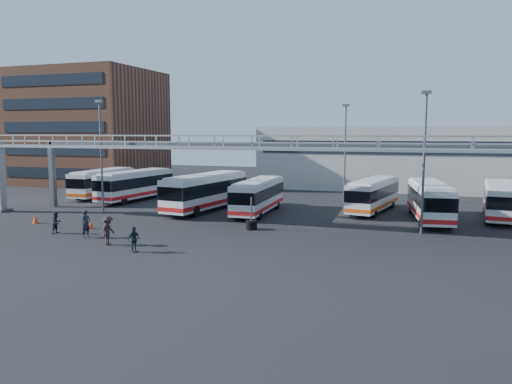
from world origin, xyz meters
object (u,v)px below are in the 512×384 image
(light_pole_left, at_px, (101,150))
(pedestrian_b, at_px, (57,223))
(bus_1, at_px, (135,184))
(pedestrian_c, at_px, (108,230))
(bus_3, at_px, (206,191))
(bus_4, at_px, (258,195))
(cone_right, at_px, (91,225))
(light_pole_mid, at_px, (424,155))
(cone_left, at_px, (35,219))
(tire_stack, at_px, (251,224))
(light_pole_back, at_px, (345,148))
(bus_6, at_px, (373,194))
(pedestrian_a, at_px, (86,224))
(pedestrian_d, at_px, (134,239))
(bus_0, at_px, (103,182))
(bus_8, at_px, (500,199))
(bus_7, at_px, (430,200))

(light_pole_left, height_order, pedestrian_b, light_pole_left)
(light_pole_left, bearing_deg, bus_1, 100.35)
(pedestrian_b, distance_m, pedestrian_c, 6.14)
(bus_3, relative_size, pedestrian_b, 7.24)
(pedestrian_c, bearing_deg, pedestrian_b, 67.55)
(bus_4, bearing_deg, cone_right, -134.31)
(light_pole_mid, height_order, cone_left, light_pole_mid)
(light_pole_left, relative_size, tire_stack, 4.13)
(light_pole_back, bearing_deg, bus_6, -58.65)
(bus_4, relative_size, pedestrian_c, 5.29)
(pedestrian_a, xyz_separation_m, pedestrian_d, (5.52, -2.61, -0.18))
(tire_stack, bearing_deg, cone_left, -169.18)
(bus_0, xyz_separation_m, pedestrian_a, (12.55, -19.18, -0.74))
(bus_8, xyz_separation_m, pedestrian_c, (-25.36, -19.30, -0.72))
(pedestrian_a, relative_size, tire_stack, 0.79)
(bus_1, bearing_deg, pedestrian_d, -52.67)
(bus_1, distance_m, bus_4, 15.75)
(pedestrian_d, xyz_separation_m, tire_stack, (4.38, 9.14, -0.38))
(cone_right, distance_m, tire_stack, 12.25)
(bus_0, bearing_deg, tire_stack, -32.79)
(bus_7, xyz_separation_m, cone_left, (-30.04, -11.65, -1.39))
(bus_0, bearing_deg, cone_left, -75.62)
(bus_0, height_order, bus_7, bus_7)
(light_pole_mid, xyz_separation_m, pedestrian_c, (-19.22, -10.49, -4.76))
(bus_7, bearing_deg, pedestrian_a, -155.02)
(pedestrian_b, bearing_deg, light_pole_left, 21.16)
(bus_3, relative_size, pedestrian_c, 6.00)
(bus_1, relative_size, cone_left, 14.59)
(bus_0, bearing_deg, bus_3, -23.07)
(light_pole_back, distance_m, bus_7, 13.13)
(pedestrian_a, distance_m, cone_left, 8.12)
(bus_1, height_order, cone_left, bus_1)
(bus_0, xyz_separation_m, bus_4, (20.52, -5.40, -0.02))
(pedestrian_a, relative_size, pedestrian_c, 1.01)
(bus_4, height_order, pedestrian_a, bus_4)
(light_pole_mid, bearing_deg, bus_7, 84.84)
(light_pole_mid, bearing_deg, pedestrian_d, -144.90)
(bus_7, height_order, bus_8, bus_7)
(bus_0, relative_size, pedestrian_a, 5.29)
(bus_4, bearing_deg, bus_8, 8.31)
(light_pole_back, relative_size, cone_left, 13.80)
(bus_1, bearing_deg, bus_4, -9.18)
(bus_3, height_order, pedestrian_c, bus_3)
(bus_8, distance_m, pedestrian_c, 31.87)
(bus_4, xyz_separation_m, bus_8, (20.25, 4.05, -0.02))
(bus_1, xyz_separation_m, bus_8, (35.52, 0.20, -0.10))
(cone_right, bearing_deg, light_pole_back, 53.38)
(bus_3, distance_m, pedestrian_c, 15.17)
(pedestrian_c, distance_m, cone_right, 6.27)
(light_pole_mid, distance_m, bus_6, 10.85)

